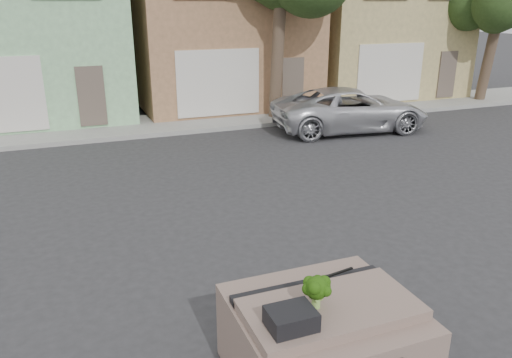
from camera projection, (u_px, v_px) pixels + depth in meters
ground_plane at (237, 263)px, 8.56m from camera, size 120.00×120.00×0.00m
sidewalk at (140, 126)px, 17.76m from camera, size 40.00×3.00×0.15m
townhouse_mint at (22, 15)px, 18.84m from camera, size 7.20×8.20×7.55m
townhouse_tan at (213, 14)px, 21.41m from camera, size 7.20×8.20×7.55m
townhouse_beige at (362, 13)px, 23.98m from camera, size 7.20×8.20×7.55m
silver_pickup at (349, 130)px, 17.48m from camera, size 5.62×3.10×1.49m
tree_near at (278, 2)px, 17.47m from camera, size 4.40×4.00×8.50m
tree_far at (492, 33)px, 21.31m from camera, size 3.20×3.00×6.00m
car_dashboard at (323, 339)px, 5.74m from camera, size 2.00×1.80×1.12m
instrument_hump at (291, 319)px, 5.01m from camera, size 0.48×0.38×0.20m
wiper_arm at (330, 276)px, 5.98m from camera, size 0.69×0.15×0.02m
broccoli at (316, 292)px, 5.32m from camera, size 0.39×0.39×0.38m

